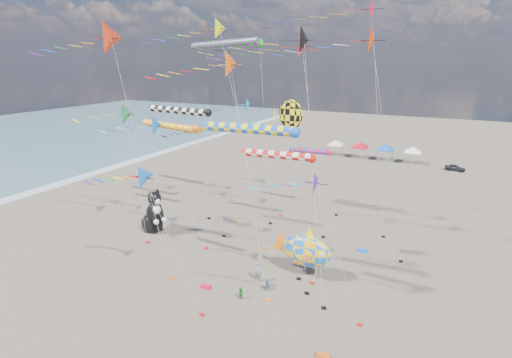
{
  "coord_description": "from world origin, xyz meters",
  "views": [
    {
      "loc": [
        15.63,
        -19.74,
        19.19
      ],
      "look_at": [
        -0.32,
        12.0,
        8.53
      ],
      "focal_mm": 28.0,
      "sensor_mm": 36.0,
      "label": 1
    }
  ],
  "objects_px": {
    "child_green": "(241,294)",
    "child_blue": "(267,286)",
    "cat_inflatable": "(153,210)",
    "parked_car": "(455,168)",
    "person_adult": "(258,272)",
    "fish_inflatable": "(306,251)"
  },
  "relations": [
    {
      "from": "child_green",
      "to": "child_blue",
      "type": "xyz_separation_m",
      "value": [
        1.41,
        2.2,
        -0.06
      ]
    },
    {
      "from": "cat_inflatable",
      "to": "child_blue",
      "type": "relative_size",
      "value": 5.64
    },
    {
      "from": "child_green",
      "to": "parked_car",
      "type": "relative_size",
      "value": 0.32
    },
    {
      "from": "person_adult",
      "to": "child_green",
      "type": "distance_m",
      "value": 3.24
    },
    {
      "from": "fish_inflatable",
      "to": "child_green",
      "type": "bearing_deg",
      "value": -120.86
    },
    {
      "from": "fish_inflatable",
      "to": "child_blue",
      "type": "bearing_deg",
      "value": -119.72
    },
    {
      "from": "child_green",
      "to": "fish_inflatable",
      "type": "bearing_deg",
      "value": 72.18
    },
    {
      "from": "cat_inflatable",
      "to": "parked_car",
      "type": "relative_size",
      "value": 1.59
    },
    {
      "from": "child_blue",
      "to": "parked_car",
      "type": "relative_size",
      "value": 0.28
    },
    {
      "from": "fish_inflatable",
      "to": "child_green",
      "type": "height_order",
      "value": "fish_inflatable"
    },
    {
      "from": "parked_car",
      "to": "person_adult",
      "type": "bearing_deg",
      "value": 170.1
    },
    {
      "from": "cat_inflatable",
      "to": "parked_car",
      "type": "height_order",
      "value": "cat_inflatable"
    },
    {
      "from": "child_blue",
      "to": "parked_car",
      "type": "height_order",
      "value": "parked_car"
    },
    {
      "from": "cat_inflatable",
      "to": "child_green",
      "type": "height_order",
      "value": "cat_inflatable"
    },
    {
      "from": "fish_inflatable",
      "to": "cat_inflatable",
      "type": "bearing_deg",
      "value": 175.34
    },
    {
      "from": "cat_inflatable",
      "to": "child_blue",
      "type": "xyz_separation_m",
      "value": [
        16.88,
        -5.26,
        -2.23
      ]
    },
    {
      "from": "child_blue",
      "to": "child_green",
      "type": "bearing_deg",
      "value": -167.24
    },
    {
      "from": "fish_inflatable",
      "to": "person_adult",
      "type": "height_order",
      "value": "fish_inflatable"
    },
    {
      "from": "person_adult",
      "to": "parked_car",
      "type": "xyz_separation_m",
      "value": [
        15.02,
        49.21,
        -0.35
      ]
    },
    {
      "from": "fish_inflatable",
      "to": "child_blue",
      "type": "xyz_separation_m",
      "value": [
        -2.12,
        -3.71,
        -2.12
      ]
    },
    {
      "from": "cat_inflatable",
      "to": "child_green",
      "type": "xyz_separation_m",
      "value": [
        15.47,
        -7.46,
        -2.17
      ]
    },
    {
      "from": "cat_inflatable",
      "to": "child_green",
      "type": "relative_size",
      "value": 4.97
    }
  ]
}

